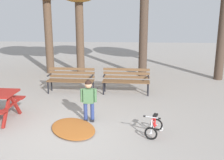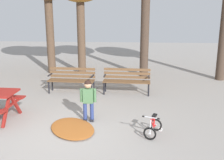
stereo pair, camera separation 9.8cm
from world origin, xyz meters
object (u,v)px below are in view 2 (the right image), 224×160
child_standing (88,97)px  kids_bicycle (153,127)px  park_bench_left (127,79)px  park_bench_far_left (72,78)px

child_standing → kids_bicycle: size_ratio=1.75×
park_bench_left → kids_bicycle: (0.67, -3.20, -0.31)m
park_bench_left → child_standing: size_ratio=1.47×
park_bench_far_left → child_standing: size_ratio=1.48×
park_bench_far_left → child_standing: (0.97, -2.48, 0.14)m
park_bench_far_left → child_standing: child_standing is taller
child_standing → kids_bicycle: (1.61, -0.71, -0.45)m
park_bench_left → kids_bicycle: park_bench_left is taller
park_bench_far_left → kids_bicycle: (2.57, -3.19, -0.31)m
child_standing → park_bench_far_left: bearing=111.2°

